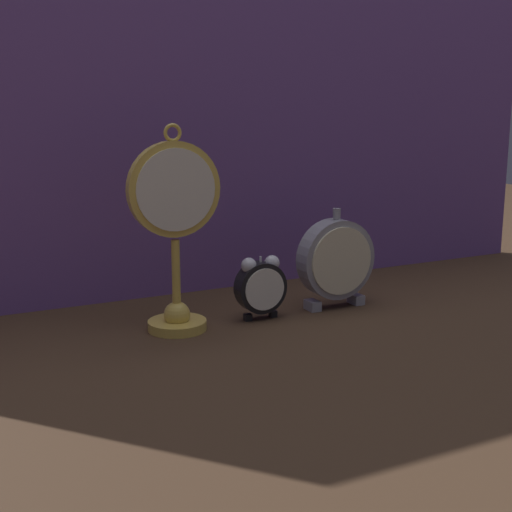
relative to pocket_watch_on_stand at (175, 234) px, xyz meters
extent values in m
plane|color=#422D1E|center=(0.13, -0.10, -0.16)|extent=(4.00, 4.00, 0.00)
cube|color=#6B478E|center=(0.13, 0.22, 0.17)|extent=(1.62, 0.01, 0.67)
cylinder|color=gold|center=(0.00, 0.00, -0.15)|extent=(0.10, 0.10, 0.02)
sphere|color=gold|center=(0.00, 0.00, -0.14)|extent=(0.04, 0.04, 0.04)
cylinder|color=gold|center=(0.00, 0.00, -0.08)|extent=(0.01, 0.01, 0.14)
cylinder|color=gold|center=(0.00, 0.00, 0.07)|extent=(0.15, 0.02, 0.15)
cylinder|color=silver|center=(0.00, -0.01, 0.07)|extent=(0.13, 0.00, 0.13)
torus|color=gold|center=(0.00, 0.00, 0.16)|extent=(0.03, 0.01, 0.03)
cube|color=black|center=(0.13, -0.01, -0.16)|extent=(0.01, 0.01, 0.01)
cube|color=black|center=(0.18, -0.01, -0.16)|extent=(0.01, 0.01, 0.01)
cylinder|color=black|center=(0.15, -0.01, -0.10)|extent=(0.09, 0.03, 0.09)
cylinder|color=silver|center=(0.15, -0.02, -0.10)|extent=(0.07, 0.00, 0.07)
sphere|color=silver|center=(0.13, -0.01, -0.06)|extent=(0.03, 0.03, 0.03)
sphere|color=silver|center=(0.17, -0.01, -0.06)|extent=(0.03, 0.03, 0.03)
cylinder|color=silver|center=(0.15, -0.01, -0.06)|extent=(0.00, 0.00, 0.02)
cube|color=gray|center=(0.26, 0.00, -0.15)|extent=(0.02, 0.03, 0.02)
cube|color=gray|center=(0.36, 0.00, -0.15)|extent=(0.02, 0.03, 0.02)
cylinder|color=gray|center=(0.31, 0.00, -0.07)|extent=(0.15, 0.04, 0.15)
cylinder|color=beige|center=(0.31, -0.02, -0.07)|extent=(0.12, 0.00, 0.12)
cylinder|color=gray|center=(0.31, 0.00, 0.01)|extent=(0.01, 0.01, 0.02)
camera|label=1|loc=(-0.39, -1.07, 0.21)|focal=50.00mm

